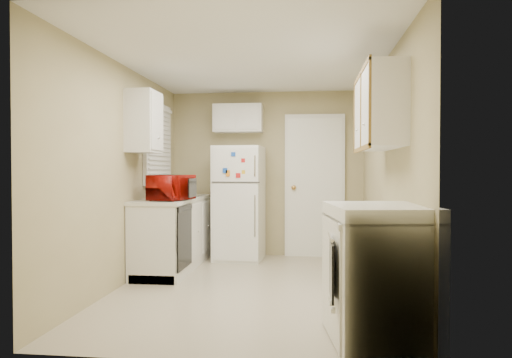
# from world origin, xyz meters

# --- Properties ---
(floor) EXTENTS (3.80, 3.80, 0.00)m
(floor) POSITION_xyz_m (0.00, 0.00, 0.00)
(floor) COLOR beige
(floor) RESTS_ON ground
(ceiling) EXTENTS (3.80, 3.80, 0.00)m
(ceiling) POSITION_xyz_m (0.00, 0.00, 2.40)
(ceiling) COLOR white
(ceiling) RESTS_ON floor
(wall_left) EXTENTS (3.80, 3.80, 0.00)m
(wall_left) POSITION_xyz_m (-1.40, 0.00, 1.20)
(wall_left) COLOR tan
(wall_left) RESTS_ON floor
(wall_right) EXTENTS (3.80, 3.80, 0.00)m
(wall_right) POSITION_xyz_m (1.40, 0.00, 1.20)
(wall_right) COLOR tan
(wall_right) RESTS_ON floor
(wall_back) EXTENTS (2.80, 2.80, 0.00)m
(wall_back) POSITION_xyz_m (0.00, 1.90, 1.20)
(wall_back) COLOR tan
(wall_back) RESTS_ON floor
(wall_front) EXTENTS (2.80, 2.80, 0.00)m
(wall_front) POSITION_xyz_m (0.00, -1.90, 1.20)
(wall_front) COLOR tan
(wall_front) RESTS_ON floor
(left_counter) EXTENTS (0.60, 1.80, 0.90)m
(left_counter) POSITION_xyz_m (-1.10, 0.90, 0.45)
(left_counter) COLOR silver
(left_counter) RESTS_ON floor
(dishwasher) EXTENTS (0.03, 0.58, 0.72)m
(dishwasher) POSITION_xyz_m (-0.81, 0.30, 0.49)
(dishwasher) COLOR black
(dishwasher) RESTS_ON floor
(sink) EXTENTS (0.54, 0.74, 0.16)m
(sink) POSITION_xyz_m (-1.10, 1.05, 0.86)
(sink) COLOR gray
(sink) RESTS_ON left_counter
(microwave) EXTENTS (0.59, 0.41, 0.36)m
(microwave) POSITION_xyz_m (-0.98, 0.40, 1.05)
(microwave) COLOR #9C0E07
(microwave) RESTS_ON left_counter
(soap_bottle) EXTENTS (0.10, 0.10, 0.17)m
(soap_bottle) POSITION_xyz_m (-1.12, 1.29, 1.00)
(soap_bottle) COLOR beige
(soap_bottle) RESTS_ON left_counter
(window_blinds) EXTENTS (0.10, 0.98, 1.08)m
(window_blinds) POSITION_xyz_m (-1.36, 1.05, 1.60)
(window_blinds) COLOR silver
(window_blinds) RESTS_ON wall_left
(upper_cabinet_left) EXTENTS (0.30, 0.45, 0.70)m
(upper_cabinet_left) POSITION_xyz_m (-1.25, 0.22, 1.80)
(upper_cabinet_left) COLOR silver
(upper_cabinet_left) RESTS_ON wall_left
(refrigerator) EXTENTS (0.69, 0.67, 1.59)m
(refrigerator) POSITION_xyz_m (-0.35, 1.53, 0.79)
(refrigerator) COLOR white
(refrigerator) RESTS_ON floor
(cabinet_over_fridge) EXTENTS (0.70, 0.30, 0.40)m
(cabinet_over_fridge) POSITION_xyz_m (-0.40, 1.75, 2.00)
(cabinet_over_fridge) COLOR silver
(cabinet_over_fridge) RESTS_ON wall_back
(interior_door) EXTENTS (0.86, 0.06, 2.08)m
(interior_door) POSITION_xyz_m (0.70, 1.86, 1.02)
(interior_door) COLOR white
(interior_door) RESTS_ON floor
(right_counter) EXTENTS (0.60, 2.00, 0.90)m
(right_counter) POSITION_xyz_m (1.10, -0.80, 0.45)
(right_counter) COLOR silver
(right_counter) RESTS_ON floor
(stove) EXTENTS (0.78, 0.92, 1.01)m
(stove) POSITION_xyz_m (1.11, -1.42, 0.51)
(stove) COLOR white
(stove) RESTS_ON floor
(upper_cabinet_right) EXTENTS (0.30, 1.20, 0.70)m
(upper_cabinet_right) POSITION_xyz_m (1.25, -0.50, 1.80)
(upper_cabinet_right) COLOR silver
(upper_cabinet_right) RESTS_ON wall_right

